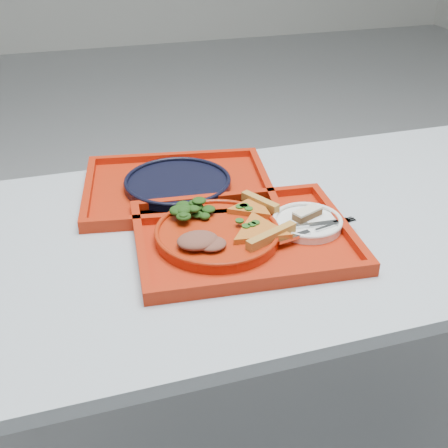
{
  "coord_description": "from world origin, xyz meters",
  "views": [
    {
      "loc": [
        -0.49,
        -1.0,
        1.39
      ],
      "look_at": [
        -0.19,
        -0.02,
        0.78
      ],
      "focal_mm": 45.0,
      "sensor_mm": 36.0,
      "label": 1
    }
  ],
  "objects_px": {
    "navy_plate": "(178,184)",
    "tray_main": "(244,239)",
    "tray_far": "(178,189)",
    "dinner_plate": "(217,235)",
    "dessert_bar": "(307,213)"
  },
  "relations": [
    {
      "from": "tray_far",
      "to": "dessert_bar",
      "type": "height_order",
      "value": "dessert_bar"
    },
    {
      "from": "tray_far",
      "to": "dinner_plate",
      "type": "bearing_deg",
      "value": -74.97
    },
    {
      "from": "navy_plate",
      "to": "tray_main",
      "type": "bearing_deg",
      "value": -73.3
    },
    {
      "from": "tray_main",
      "to": "navy_plate",
      "type": "relative_size",
      "value": 1.73
    },
    {
      "from": "tray_main",
      "to": "tray_far",
      "type": "relative_size",
      "value": 1.0
    },
    {
      "from": "tray_far",
      "to": "dinner_plate",
      "type": "height_order",
      "value": "dinner_plate"
    },
    {
      "from": "tray_main",
      "to": "dessert_bar",
      "type": "distance_m",
      "value": 0.16
    },
    {
      "from": "navy_plate",
      "to": "dessert_bar",
      "type": "relative_size",
      "value": 3.56
    },
    {
      "from": "dessert_bar",
      "to": "tray_main",
      "type": "bearing_deg",
      "value": 163.77
    },
    {
      "from": "navy_plate",
      "to": "dessert_bar",
      "type": "distance_m",
      "value": 0.34
    },
    {
      "from": "dinner_plate",
      "to": "tray_main",
      "type": "bearing_deg",
      "value": -10.3
    },
    {
      "from": "dessert_bar",
      "to": "navy_plate",
      "type": "bearing_deg",
      "value": 110.42
    },
    {
      "from": "tray_far",
      "to": "dessert_bar",
      "type": "bearing_deg",
      "value": -37.94
    },
    {
      "from": "dinner_plate",
      "to": "dessert_bar",
      "type": "distance_m",
      "value": 0.21
    },
    {
      "from": "navy_plate",
      "to": "dessert_bar",
      "type": "height_order",
      "value": "dessert_bar"
    }
  ]
}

